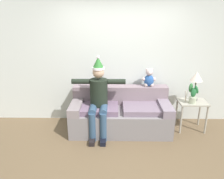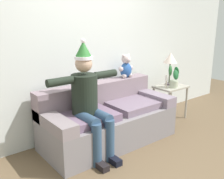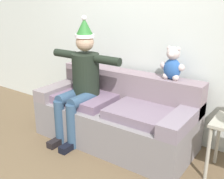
# 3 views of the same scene
# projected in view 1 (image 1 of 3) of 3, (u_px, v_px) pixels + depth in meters

# --- Properties ---
(ground_plane) EXTENTS (10.00, 10.00, 0.00)m
(ground_plane) POSITION_uv_depth(u_px,v_px,m) (122.00, 160.00, 3.45)
(ground_plane) COLOR brown
(back_wall) EXTENTS (7.00, 0.10, 2.70)m
(back_wall) POSITION_uv_depth(u_px,v_px,m) (120.00, 59.00, 4.48)
(back_wall) COLOR silver
(back_wall) RESTS_ON ground_plane
(couch) EXTENTS (1.95, 0.86, 0.84)m
(couch) POSITION_uv_depth(u_px,v_px,m) (120.00, 114.00, 4.32)
(couch) COLOR slate
(couch) RESTS_ON ground_plane
(person_seated) EXTENTS (1.02, 0.77, 1.53)m
(person_seated) POSITION_uv_depth(u_px,v_px,m) (98.00, 96.00, 4.03)
(person_seated) COLOR black
(person_seated) RESTS_ON ground_plane
(teddy_bear) EXTENTS (0.29, 0.17, 0.38)m
(teddy_bear) POSITION_uv_depth(u_px,v_px,m) (149.00, 78.00, 4.34)
(teddy_bear) COLOR #29529B
(teddy_bear) RESTS_ON couch
(side_table) EXTENTS (0.55, 0.41, 0.61)m
(side_table) POSITION_uv_depth(u_px,v_px,m) (192.00, 106.00, 4.27)
(side_table) COLOR #A5A092
(side_table) RESTS_ON ground_plane
(table_lamp) EXTENTS (0.24, 0.24, 0.58)m
(table_lamp) POSITION_uv_depth(u_px,v_px,m) (196.00, 78.00, 4.16)
(table_lamp) COLOR #494048
(table_lamp) RESTS_ON side_table
(potted_plant) EXTENTS (0.22, 0.23, 0.39)m
(potted_plant) POSITION_uv_depth(u_px,v_px,m) (193.00, 94.00, 4.09)
(potted_plant) COLOR #B1B99E
(potted_plant) RESTS_ON side_table
(candle_tall) EXTENTS (0.04, 0.04, 0.23)m
(candle_tall) POSITION_uv_depth(u_px,v_px,m) (186.00, 95.00, 4.17)
(candle_tall) COLOR beige
(candle_tall) RESTS_ON side_table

